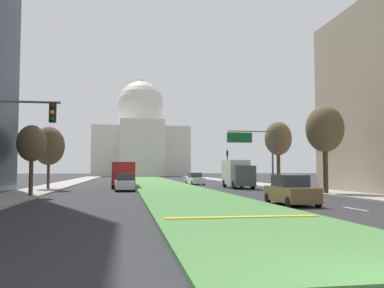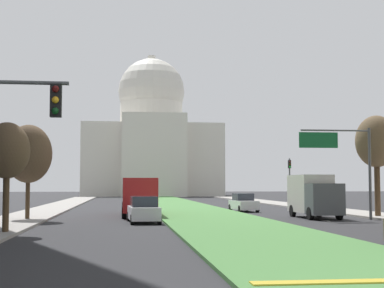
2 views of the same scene
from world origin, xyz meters
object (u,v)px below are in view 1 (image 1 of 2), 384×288
at_px(traffic_light_near_left, 2,131).
at_px(street_tree_left_far, 49,146).
at_px(street_tree_right_far, 278,139).
at_px(city_bus, 124,172).
at_px(street_tree_left_mid, 32,144).
at_px(capitol_building, 141,139).
at_px(overhead_guide_sign, 256,147).
at_px(sedan_distant, 195,179).
at_px(street_tree_right_mid, 325,130).
at_px(traffic_light_far_right, 227,162).
at_px(sedan_lead_stopped, 291,191).
at_px(box_truck_delivery, 237,173).
at_px(sedan_midblock, 124,183).

height_order(traffic_light_near_left, street_tree_left_far, street_tree_left_far).
relative_size(street_tree_right_far, city_bus, 0.70).
height_order(street_tree_left_mid, street_tree_right_far, street_tree_right_far).
bearing_deg(street_tree_left_mid, city_bus, 67.71).
xyz_separation_m(capitol_building, overhead_guide_sign, (9.18, -92.60, -7.40)).
relative_size(sedan_distant, city_bus, 0.41).
height_order(street_tree_right_mid, street_tree_left_far, street_tree_right_mid).
xyz_separation_m(traffic_light_far_right, street_tree_left_mid, (-22.94, -29.33, 0.80)).
bearing_deg(capitol_building, sedan_lead_stopped, -87.41).
relative_size(box_truck_delivery, city_bus, 0.58).
xyz_separation_m(traffic_light_far_right, overhead_guide_sign, (-1.71, -19.51, 1.32)).
height_order(overhead_guide_sign, sedan_distant, overhead_guide_sign).
xyz_separation_m(traffic_light_near_left, street_tree_left_far, (-2.73, 26.15, 0.77)).
relative_size(traffic_light_far_right, overhead_guide_sign, 0.80).
height_order(box_truck_delivery, city_bus, box_truck_delivery).
distance_m(street_tree_left_mid, street_tree_left_far, 11.32).
bearing_deg(overhead_guide_sign, traffic_light_far_right, 84.98).
bearing_deg(sedan_lead_stopped, box_truck_delivery, 82.89).
height_order(sedan_midblock, box_truck_delivery, box_truck_delivery).
distance_m(traffic_light_far_right, street_tree_left_far, 29.79).
xyz_separation_m(overhead_guide_sign, sedan_midblock, (-14.14, -1.48, -3.82)).
bearing_deg(street_tree_left_mid, sedan_distant, 54.06).
height_order(traffic_light_far_right, overhead_guide_sign, overhead_guide_sign).
bearing_deg(city_bus, capitol_building, 86.60).
relative_size(traffic_light_near_left, city_bus, 0.47).
height_order(overhead_guide_sign, street_tree_left_far, street_tree_left_far).
relative_size(street_tree_left_far, sedan_distant, 1.48).
distance_m(sedan_midblock, city_bus, 8.74).
bearing_deg(traffic_light_near_left, sedan_distant, 68.78).
xyz_separation_m(traffic_light_near_left, city_bus, (4.98, 31.90, -2.03)).
bearing_deg(street_tree_right_mid, box_truck_delivery, 107.84).
height_order(traffic_light_far_right, street_tree_right_mid, street_tree_right_mid).
relative_size(capitol_building, sedan_midblock, 6.73).
height_order(capitol_building, overhead_guide_sign, capitol_building).
xyz_separation_m(capitol_building, sedan_distant, (4.69, -79.33, -11.25)).
distance_m(capitol_building, street_tree_right_mid, 103.86).
relative_size(traffic_light_far_right, sedan_lead_stopped, 1.17).
distance_m(sedan_distant, city_bus, 11.53).
bearing_deg(street_tree_right_far, sedan_midblock, -168.20).
xyz_separation_m(traffic_light_near_left, sedan_midblock, (5.09, 23.20, -2.99)).
height_order(traffic_light_far_right, street_tree_left_mid, street_tree_left_mid).
height_order(capitol_building, traffic_light_far_right, capitol_building).
bearing_deg(traffic_light_far_right, street_tree_left_far, -142.68).
height_order(street_tree_left_mid, city_bus, street_tree_left_mid).
relative_size(capitol_building, street_tree_left_mid, 5.75).
bearing_deg(street_tree_left_far, capitol_building, 82.02).
relative_size(street_tree_right_mid, box_truck_delivery, 1.19).
distance_m(traffic_light_far_right, sedan_midblock, 26.42).
relative_size(street_tree_left_mid, street_tree_right_mid, 0.73).
bearing_deg(box_truck_delivery, capitol_building, 94.93).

